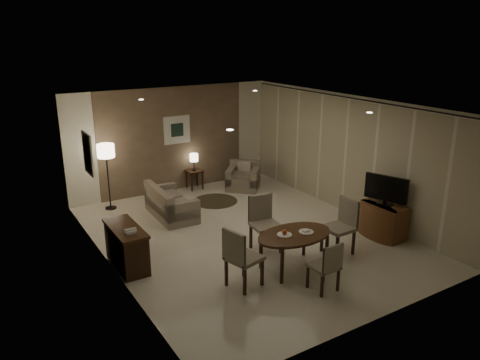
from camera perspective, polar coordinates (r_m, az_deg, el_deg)
room_shell at (r=9.57m, az=-0.63°, el=1.45°), size 5.50×7.00×2.70m
taupe_accent at (r=12.23m, az=-8.12°, el=4.90°), size 3.96×0.03×2.70m
curtain_wall at (r=10.87m, az=12.70°, el=2.84°), size 0.08×6.70×2.58m
curtain_rod at (r=10.61m, az=13.19°, el=9.74°), size 0.03×6.80×0.03m
art_back_frame at (r=12.20m, az=-7.70°, el=6.08°), size 0.72×0.03×0.72m
art_back_canvas at (r=12.19m, az=-7.67°, el=6.07°), size 0.34×0.01×0.34m
art_left_frame at (r=9.17m, az=-18.07°, el=3.07°), size 0.03×0.60×0.80m
art_left_canvas at (r=9.17m, az=-17.98°, el=3.08°), size 0.01×0.46×0.64m
downlight_nl at (r=6.72m, az=-1.23°, el=6.13°), size 0.10×0.10×0.01m
downlight_nr at (r=8.46m, az=15.51°, el=7.92°), size 0.10×0.10×0.01m
downlight_fl at (r=9.95m, az=-11.95°, el=9.57°), size 0.10×0.10×0.01m
downlight_fr at (r=11.20m, az=1.84°, el=10.82°), size 0.10×0.10×0.01m
console_desk at (r=8.62m, az=-13.65°, el=-7.93°), size 0.48×1.20×0.75m
telephone at (r=8.18m, az=-13.20°, el=-6.05°), size 0.20×0.14×0.09m
tv_cabinet at (r=10.00m, az=17.12°, el=-4.70°), size 0.48×0.90×0.70m
flat_tv at (r=9.76m, az=17.39°, el=-1.08°), size 0.36×0.85×0.60m
dining_table at (r=8.38m, az=6.57°, el=-8.62°), size 1.42×0.89×0.66m
chair_near at (r=7.77m, az=10.15°, el=-10.23°), size 0.42×0.42×0.86m
chair_far at (r=8.89m, az=3.17°, el=-5.49°), size 0.58×0.58×1.06m
chair_left at (r=7.71m, az=0.52°, el=-9.37°), size 0.62×0.62×1.04m
chair_right at (r=8.99m, az=11.92°, el=-5.68°), size 0.51×0.51×1.04m
plate_a at (r=8.17m, az=5.44°, el=-6.66°), size 0.26×0.26×0.02m
plate_b at (r=8.33m, az=8.07°, el=-6.27°), size 0.26×0.26×0.02m
fruit_apple at (r=8.15m, az=5.45°, el=-6.32°), size 0.09×0.09×0.09m
napkin at (r=8.32m, az=8.07°, el=-6.12°), size 0.12×0.08×0.03m
round_rug at (r=11.62m, az=-3.04°, el=-2.56°), size 1.10×1.10×0.01m
sofa at (r=10.68m, az=-8.37°, el=-2.60°), size 1.53×0.80×0.71m
armchair at (r=12.37m, az=0.38°, el=0.49°), size 1.12×1.12×0.73m
side_table at (r=12.50m, az=-5.56°, el=0.06°), size 0.40×0.40×0.51m
table_lamp at (r=12.35m, az=-5.63°, el=2.30°), size 0.22×0.22×0.50m
floor_lamp at (r=11.31m, az=-15.79°, el=0.34°), size 0.40×0.40×1.56m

